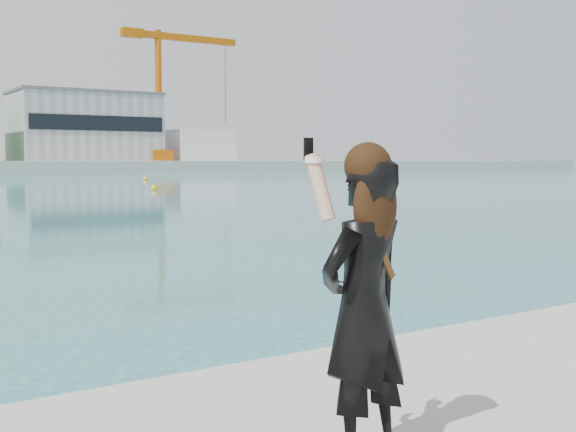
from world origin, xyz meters
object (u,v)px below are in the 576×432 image
buoy_near (146,180)px  buoy_extra (154,190)px  dock_crane (165,90)px  woman (364,300)px

buoy_near → buoy_extra: bearing=-110.9°
dock_crane → woman: dock_crane is taller
buoy_near → buoy_extra: same height
woman → buoy_extra: bearing=-122.2°
dock_crane → buoy_extra: (-34.01, -75.09, -15.07)m
dock_crane → buoy_near: (-24.63, -50.48, -15.07)m
buoy_extra → woman: woman is taller
dock_crane → buoy_extra: bearing=-114.4°
buoy_near → woman: size_ratio=0.30×
buoy_near → woman: 77.80m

